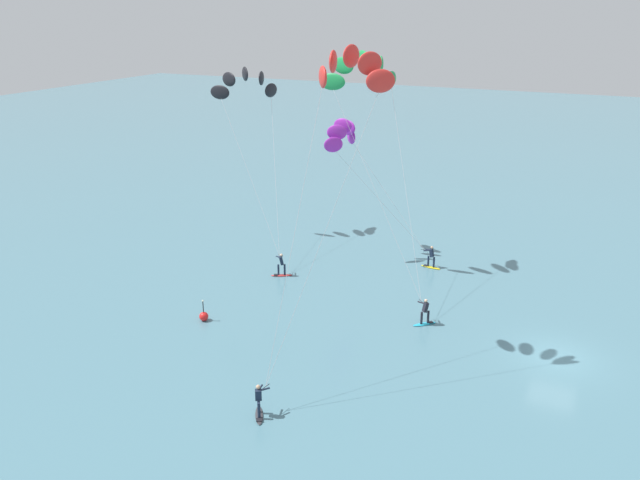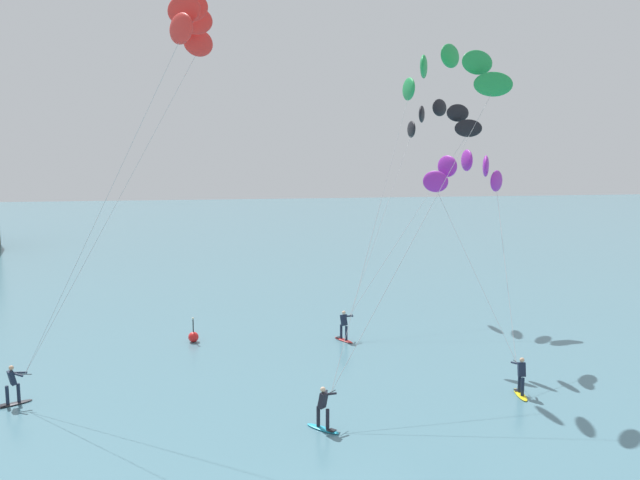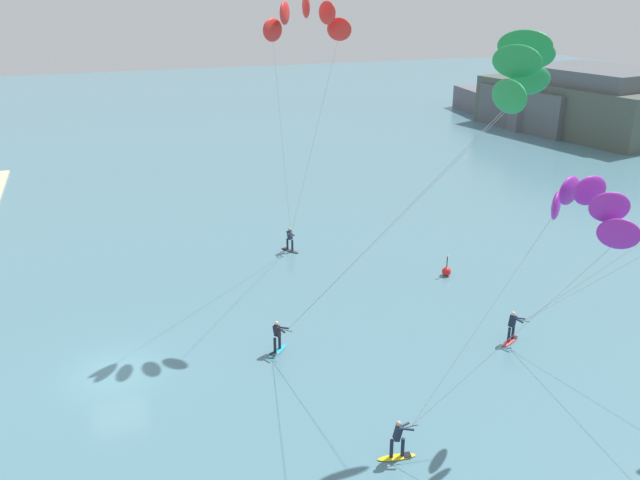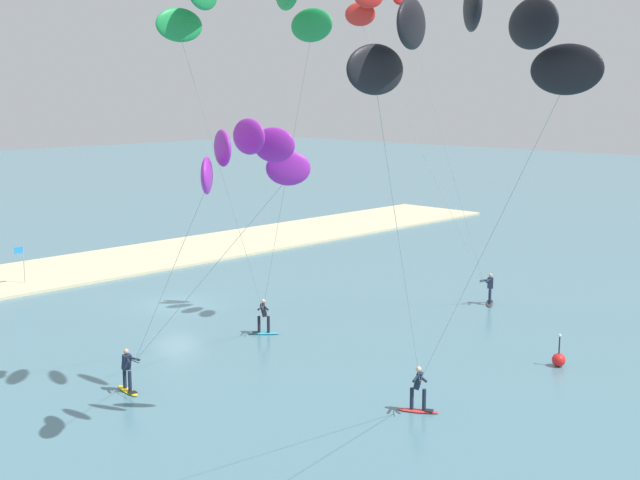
{
  "view_description": "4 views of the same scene",
  "coord_description": "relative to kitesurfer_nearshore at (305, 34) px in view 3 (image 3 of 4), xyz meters",
  "views": [
    {
      "loc": [
        -33.53,
        -1.22,
        18.04
      ],
      "look_at": [
        -0.99,
        13.77,
        5.06
      ],
      "focal_mm": 36.3,
      "sensor_mm": 36.0,
      "label": 1
    },
    {
      "loc": [
        -3.13,
        -15.97,
        10.57
      ],
      "look_at": [
        1.37,
        12.29,
        6.56
      ],
      "focal_mm": 37.57,
      "sensor_mm": 36.0,
      "label": 2
    },
    {
      "loc": [
        27.36,
        0.32,
        16.63
      ],
      "look_at": [
        -1.83,
        10.78,
        4.52
      ],
      "focal_mm": 36.33,
      "sensor_mm": 36.0,
      "label": 3
    },
    {
      "loc": [
        27.5,
        36.91,
        11.27
      ],
      "look_at": [
        1.2,
        11.72,
        5.0
      ],
      "focal_mm": 49.2,
      "sensor_mm": 36.0,
      "label": 4
    }
  ],
  "objects": [
    {
      "name": "ground_plane",
      "position": [
        4.26,
        -10.86,
        -14.52
      ],
      "size": [
        240.0,
        240.0,
        0.0
      ],
      "primitive_type": "plane",
      "color": "slate"
    },
    {
      "name": "kitesurfer_nearshore",
      "position": [
        0.0,
        0.0,
        0.0
      ],
      "size": [
        9.27,
        4.44,
        16.35
      ],
      "color": "#333338",
      "rests_on": "ground"
    },
    {
      "name": "kitesurfer_mid_water",
      "position": [
        11.91,
        3.64,
        -1.0
      ],
      "size": [
        10.29,
        10.28,
        15.31
      ],
      "color": "#23ADD1",
      "rests_on": "ground"
    },
    {
      "name": "kitesurfer_far_out",
      "position": [
        13.99,
        5.68,
        -5.63
      ],
      "size": [
        4.52,
        8.65,
        10.42
      ],
      "color": "yellow",
      "rests_on": "ground"
    },
    {
      "name": "marker_buoy",
      "position": [
        -0.12,
        9.14,
        -14.22
      ],
      "size": [
        0.56,
        0.56,
        1.38
      ],
      "color": "red",
      "rests_on": "ground"
    },
    {
      "name": "distant_headland",
      "position": [
        -34.89,
        46.1,
        -11.64
      ],
      "size": [
        33.27,
        16.78,
        7.76
      ],
      "color": "#565B60",
      "rests_on": "ground"
    }
  ]
}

